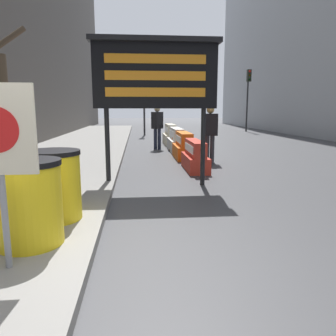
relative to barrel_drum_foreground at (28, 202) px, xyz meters
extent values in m
plane|color=#3F3F42|center=(0.72, -0.43, -0.61)|extent=(120.00, 120.00, 0.00)
cylinder|color=#4C3D2D|center=(-2.56, 6.17, 1.02)|extent=(0.38, 0.38, 2.99)
cylinder|color=yellow|center=(0.00, 0.00, -0.03)|extent=(0.72, 0.72, 0.89)
cylinder|color=black|center=(0.00, 0.00, 0.44)|extent=(0.75, 0.75, 0.06)
cylinder|color=yellow|center=(0.07, 0.84, -0.03)|extent=(0.72, 0.72, 0.89)
cylinder|color=black|center=(0.07, 0.84, 0.44)|extent=(0.75, 0.75, 0.06)
cylinder|color=gray|center=(-0.03, -0.56, 0.18)|extent=(0.06, 0.06, 1.32)
cylinder|color=black|center=(0.59, 3.28, 0.21)|extent=(0.10, 0.10, 1.65)
cylinder|color=black|center=(2.61, 3.28, 0.21)|extent=(0.10, 0.10, 1.65)
cube|color=black|center=(1.60, 3.28, 1.68)|extent=(2.53, 0.24, 1.30)
cube|color=black|center=(1.60, 3.21, 2.38)|extent=(2.65, 0.34, 0.10)
cube|color=orange|center=(1.60, 3.15, 2.00)|extent=(2.03, 0.02, 0.18)
cube|color=orange|center=(1.60, 3.15, 1.68)|extent=(2.03, 0.02, 0.18)
cube|color=orange|center=(1.60, 3.15, 1.36)|extent=(2.03, 0.02, 0.18)
cube|color=red|center=(2.76, 5.07, -0.41)|extent=(0.54, 1.67, 0.40)
cube|color=red|center=(2.76, 5.07, -0.01)|extent=(0.32, 1.67, 0.40)
cube|color=white|center=(2.59, 5.07, -0.01)|extent=(0.02, 1.34, 0.20)
cube|color=orange|center=(2.76, 7.20, -0.40)|extent=(0.62, 1.65, 0.44)
cube|color=orange|center=(2.76, 7.20, 0.04)|extent=(0.37, 1.65, 0.44)
cube|color=white|center=(2.57, 7.20, 0.04)|extent=(0.02, 1.32, 0.22)
cube|color=silver|center=(2.76, 9.35, -0.39)|extent=(0.58, 2.12, 0.45)
cube|color=silver|center=(2.76, 9.35, 0.06)|extent=(0.35, 2.12, 0.45)
cube|color=white|center=(2.58, 9.35, 0.06)|extent=(0.02, 1.70, 0.23)
cube|color=beige|center=(2.76, 11.74, -0.38)|extent=(0.61, 1.89, 0.47)
cube|color=beige|center=(2.76, 11.74, 0.09)|extent=(0.36, 1.89, 0.47)
cube|color=white|center=(2.57, 11.74, 0.09)|extent=(0.02, 1.52, 0.24)
cube|color=black|center=(2.60, 9.17, -0.59)|extent=(0.37, 0.37, 0.04)
cone|color=orange|center=(2.60, 9.17, -0.27)|extent=(0.29, 0.29, 0.61)
cylinder|color=white|center=(2.60, 9.17, -0.24)|extent=(0.17, 0.17, 0.09)
cylinder|color=#2D2D30|center=(1.67, 17.39, 1.49)|extent=(0.12, 0.12, 4.20)
cube|color=#23281E|center=(1.67, 17.23, 3.17)|extent=(0.28, 0.28, 0.84)
sphere|color=#360605|center=(1.67, 17.08, 3.45)|extent=(0.15, 0.15, 0.15)
sphere|color=#392C06|center=(1.67, 17.08, 3.17)|extent=(0.15, 0.15, 0.15)
sphere|color=green|center=(1.67, 17.08, 2.89)|extent=(0.15, 0.15, 0.15)
cylinder|color=#2D2D30|center=(9.32, 20.30, 1.61)|extent=(0.12, 0.12, 4.46)
cube|color=#23281E|center=(9.32, 20.14, 3.42)|extent=(0.28, 0.28, 0.84)
sphere|color=red|center=(9.32, 19.99, 3.70)|extent=(0.15, 0.15, 0.15)
sphere|color=#392C06|center=(9.32, 19.99, 3.42)|extent=(0.15, 0.15, 0.15)
sphere|color=black|center=(9.32, 19.99, 3.14)|extent=(0.15, 0.15, 0.15)
cylinder|color=#333338|center=(3.36, 6.29, -0.20)|extent=(0.14, 0.14, 0.84)
cylinder|color=#333338|center=(3.51, 6.29, -0.20)|extent=(0.14, 0.14, 0.84)
cube|color=black|center=(3.44, 6.29, 0.56)|extent=(0.49, 0.34, 0.66)
sphere|color=#AD8C4C|center=(3.44, 6.29, 1.00)|extent=(0.23, 0.23, 0.23)
cylinder|color=#23283D|center=(1.95, 9.83, -0.19)|extent=(0.14, 0.14, 0.85)
cylinder|color=#23283D|center=(2.11, 9.83, -0.19)|extent=(0.14, 0.14, 0.85)
cube|color=black|center=(2.03, 9.83, 0.58)|extent=(0.51, 0.53, 0.67)
sphere|color=tan|center=(2.03, 9.83, 1.03)|extent=(0.23, 0.23, 0.23)
camera|label=1|loc=(1.21, -3.62, 1.01)|focal=35.00mm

